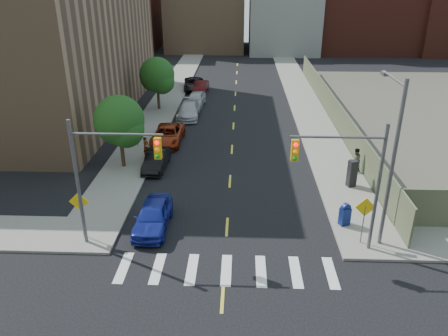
# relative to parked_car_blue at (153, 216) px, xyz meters

# --- Properties ---
(ground) EXTENTS (160.00, 160.00, 0.00)m
(ground) POSITION_rel_parked_car_blue_xyz_m (4.20, -7.74, -0.77)
(ground) COLOR black
(ground) RESTS_ON ground
(sidewalk_nw) EXTENTS (3.50, 73.00, 0.15)m
(sidewalk_nw) POSITION_rel_parked_car_blue_xyz_m (-3.55, 33.76, -0.70)
(sidewalk_nw) COLOR gray
(sidewalk_nw) RESTS_ON ground
(sidewalk_ne) EXTENTS (3.50, 73.00, 0.15)m
(sidewalk_ne) POSITION_rel_parked_car_blue_xyz_m (11.95, 33.76, -0.70)
(sidewalk_ne) COLOR gray
(sidewalk_ne) RESTS_ON ground
(fence_north) EXTENTS (0.12, 44.00, 2.50)m
(fence_north) POSITION_rel_parked_car_blue_xyz_m (13.80, 20.26, 0.48)
(fence_north) COLOR #5D6345
(fence_north) RESTS_ON ground
(building_nw) EXTENTS (22.00, 30.00, 16.00)m
(building_nw) POSITION_rel_parked_car_blue_xyz_m (-17.80, 22.26, 7.23)
(building_nw) COLOR #8C6B4C
(building_nw) RESTS_ON ground
(bg_bldg_west) EXTENTS (14.00, 18.00, 12.00)m
(bg_bldg_west) POSITION_rel_parked_car_blue_xyz_m (-17.80, 62.26, 5.23)
(bg_bldg_west) COLOR #592319
(bg_bldg_west) RESTS_ON ground
(bg_bldg_midwest) EXTENTS (14.00, 16.00, 15.00)m
(bg_bldg_midwest) POSITION_rel_parked_car_blue_xyz_m (-1.80, 64.26, 6.73)
(bg_bldg_midwest) COLOR #8C6B4C
(bg_bldg_midwest) RESTS_ON ground
(bg_bldg_center) EXTENTS (12.00, 16.00, 10.00)m
(bg_bldg_center) POSITION_rel_parked_car_blue_xyz_m (12.20, 62.26, 4.23)
(bg_bldg_center) COLOR gray
(bg_bldg_center) RESTS_ON ground
(bg_bldg_east) EXTENTS (18.00, 18.00, 16.00)m
(bg_bldg_east) POSITION_rel_parked_car_blue_xyz_m (26.20, 64.26, 7.23)
(bg_bldg_east) COLOR #592319
(bg_bldg_east) RESTS_ON ground
(signal_nw) EXTENTS (4.59, 0.30, 7.00)m
(signal_nw) POSITION_rel_parked_car_blue_xyz_m (-1.78, -1.74, 3.76)
(signal_nw) COLOR #59595E
(signal_nw) RESTS_ON ground
(signal_ne) EXTENTS (4.59, 0.30, 7.00)m
(signal_ne) POSITION_rel_parked_car_blue_xyz_m (10.18, -1.74, 3.76)
(signal_ne) COLOR #59595E
(signal_ne) RESTS_ON ground
(streetlight_ne) EXTENTS (0.25, 3.70, 9.00)m
(streetlight_ne) POSITION_rel_parked_car_blue_xyz_m (12.40, -0.84, 4.45)
(streetlight_ne) COLOR #59595E
(streetlight_ne) RESTS_ON ground
(warn_sign_nw) EXTENTS (1.06, 0.06, 2.83)m
(warn_sign_nw) POSITION_rel_parked_car_blue_xyz_m (-3.60, -1.24, 1.22)
(warn_sign_nw) COLOR #59595E
(warn_sign_nw) RESTS_ON ground
(warn_sign_ne) EXTENTS (1.06, 0.06, 2.83)m
(warn_sign_ne) POSITION_rel_parked_car_blue_xyz_m (11.40, -1.24, 1.22)
(warn_sign_ne) COLOR #59595E
(warn_sign_ne) RESTS_ON ground
(warn_sign_midwest) EXTENTS (1.06, 0.06, 2.83)m
(warn_sign_midwest) POSITION_rel_parked_car_blue_xyz_m (-3.60, 12.26, 1.22)
(warn_sign_midwest) COLOR #59595E
(warn_sign_midwest) RESTS_ON ground
(tree_west_near) EXTENTS (3.66, 3.64, 5.52)m
(tree_west_near) POSITION_rel_parked_car_blue_xyz_m (-3.80, 8.30, 2.71)
(tree_west_near) COLOR #332114
(tree_west_near) RESTS_ON ground
(tree_west_far) EXTENTS (3.66, 3.64, 5.52)m
(tree_west_far) POSITION_rel_parked_car_blue_xyz_m (-3.80, 23.30, 2.71)
(tree_west_far) COLOR #332114
(tree_west_far) RESTS_ON ground
(parked_car_blue) EXTENTS (1.86, 4.54, 1.54)m
(parked_car_blue) POSITION_rel_parked_car_blue_xyz_m (0.00, 0.00, 0.00)
(parked_car_blue) COLOR #1B2796
(parked_car_blue) RESTS_ON ground
(parked_car_black) EXTENTS (1.58, 4.20, 1.37)m
(parked_car_black) POSITION_rel_parked_car_blue_xyz_m (-1.30, 8.20, -0.09)
(parked_car_black) COLOR black
(parked_car_black) RESTS_ON ground
(parked_car_red) EXTENTS (2.51, 5.27, 1.45)m
(parked_car_red) POSITION_rel_parked_car_blue_xyz_m (-1.30, 13.53, -0.05)
(parked_car_red) COLOR maroon
(parked_car_red) RESTS_ON ground
(parked_car_silver) EXTENTS (2.18, 5.21, 1.50)m
(parked_car_silver) POSITION_rel_parked_car_blue_xyz_m (-0.33, 20.75, -0.02)
(parked_car_silver) COLOR #AFB1B7
(parked_car_silver) RESTS_ON ground
(parked_car_white) EXTENTS (2.11, 4.57, 1.52)m
(parked_car_white) POSITION_rel_parked_car_blue_xyz_m (-0.03, 24.90, -0.01)
(parked_car_white) COLOR beige
(parked_car_white) RESTS_ON ground
(parked_car_maroon) EXTENTS (1.75, 4.22, 1.36)m
(parked_car_maroon) POSITION_rel_parked_car_blue_xyz_m (0.00, 30.66, -0.09)
(parked_car_maroon) COLOR #430D0F
(parked_car_maroon) RESTS_ON ground
(parked_car_grey) EXTENTS (2.88, 5.37, 1.43)m
(parked_car_grey) POSITION_rel_parked_car_blue_xyz_m (-1.00, 31.99, -0.05)
(parked_car_grey) COLOR black
(parked_car_grey) RESTS_ON ground
(mailbox) EXTENTS (0.68, 0.61, 1.36)m
(mailbox) POSITION_rel_parked_car_blue_xyz_m (10.90, 0.55, 0.04)
(mailbox) COLOR navy
(mailbox) RESTS_ON sidewalk_ne
(payphone) EXTENTS (0.66, 0.60, 1.85)m
(payphone) POSITION_rel_parked_car_blue_xyz_m (12.39, 5.55, 0.30)
(payphone) COLOR black
(payphone) RESTS_ON sidewalk_ne
(pedestrian_west) EXTENTS (0.59, 0.69, 1.61)m
(pedestrian_west) POSITION_rel_parked_car_blue_xyz_m (-2.43, 10.04, 0.19)
(pedestrian_west) COLOR gray
(pedestrian_west) RESTS_ON sidewalk_nw
(pedestrian_east) EXTENTS (0.97, 0.81, 1.79)m
(pedestrian_east) POSITION_rel_parked_car_blue_xyz_m (13.18, 7.96, 0.27)
(pedestrian_east) COLOR gray
(pedestrian_east) RESTS_ON sidewalk_ne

